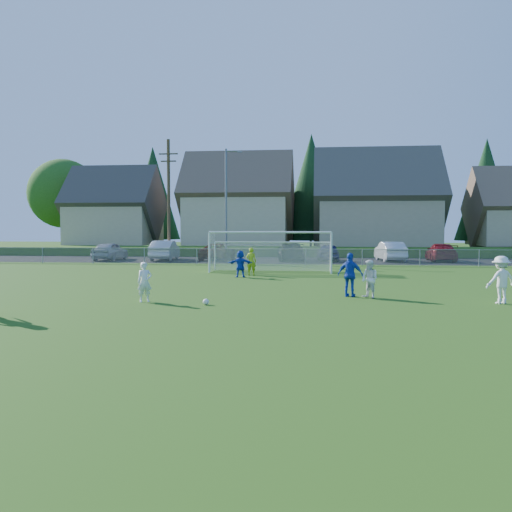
{
  "coord_description": "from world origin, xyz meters",
  "views": [
    {
      "loc": [
        2.89,
        -17.04,
        2.75
      ],
      "look_at": [
        0.0,
        8.0,
        1.4
      ],
      "focal_mm": 38.0,
      "sensor_mm": 36.0,
      "label": 1
    }
  ],
  "objects_px": {
    "soccer_ball": "(206,302)",
    "car_f": "(390,251)",
    "car_a": "(110,251)",
    "car_d": "(291,252)",
    "player_blue_b": "(240,264)",
    "goalkeeper": "(251,261)",
    "player_white_a": "(145,282)",
    "car_c": "(218,252)",
    "car_g": "(441,252)",
    "player_blue_a": "(350,275)",
    "player_white_b": "(370,279)",
    "car_b": "(165,250)",
    "player_white_c": "(501,280)",
    "soccer_goal": "(271,245)",
    "car_e": "(328,252)"
  },
  "relations": [
    {
      "from": "soccer_ball",
      "to": "car_f",
      "type": "relative_size",
      "value": 0.05
    },
    {
      "from": "car_a",
      "to": "car_d",
      "type": "bearing_deg",
      "value": -175.33
    },
    {
      "from": "player_blue_b",
      "to": "goalkeeper",
      "type": "relative_size",
      "value": 0.93
    },
    {
      "from": "player_white_a",
      "to": "player_blue_b",
      "type": "xyz_separation_m",
      "value": [
        2.1,
        10.07,
        0.0
      ]
    },
    {
      "from": "car_c",
      "to": "car_g",
      "type": "xyz_separation_m",
      "value": [
        18.11,
        0.39,
        0.02
      ]
    },
    {
      "from": "car_a",
      "to": "car_d",
      "type": "height_order",
      "value": "car_a"
    },
    {
      "from": "soccer_ball",
      "to": "car_f",
      "type": "distance_m",
      "value": 27.69
    },
    {
      "from": "car_a",
      "to": "car_f",
      "type": "xyz_separation_m",
      "value": [
        22.99,
        1.33,
        0.03
      ]
    },
    {
      "from": "player_blue_a",
      "to": "car_a",
      "type": "relative_size",
      "value": 0.39
    },
    {
      "from": "player_blue_b",
      "to": "car_c",
      "type": "bearing_deg",
      "value": -83.6
    },
    {
      "from": "player_white_b",
      "to": "goalkeeper",
      "type": "relative_size",
      "value": 0.93
    },
    {
      "from": "player_blue_a",
      "to": "car_b",
      "type": "height_order",
      "value": "player_blue_a"
    },
    {
      "from": "player_white_c",
      "to": "car_f",
      "type": "bearing_deg",
      "value": -105.3
    },
    {
      "from": "player_white_a",
      "to": "car_d",
      "type": "relative_size",
      "value": 0.29
    },
    {
      "from": "soccer_ball",
      "to": "car_b",
      "type": "bearing_deg",
      "value": 109.24
    },
    {
      "from": "car_b",
      "to": "car_d",
      "type": "relative_size",
      "value": 0.96
    },
    {
      "from": "car_a",
      "to": "car_g",
      "type": "distance_m",
      "value": 27.05
    },
    {
      "from": "goalkeeper",
      "to": "car_d",
      "type": "xyz_separation_m",
      "value": [
        1.58,
        13.56,
        -0.05
      ]
    },
    {
      "from": "player_white_c",
      "to": "car_d",
      "type": "relative_size",
      "value": 0.34
    },
    {
      "from": "car_a",
      "to": "car_d",
      "type": "distance_m",
      "value": 15.02
    },
    {
      "from": "soccer_goal",
      "to": "car_b",
      "type": "bearing_deg",
      "value": 132.77
    },
    {
      "from": "soccer_ball",
      "to": "player_white_b",
      "type": "distance_m",
      "value": 6.48
    },
    {
      "from": "soccer_ball",
      "to": "car_c",
      "type": "relative_size",
      "value": 0.04
    },
    {
      "from": "car_f",
      "to": "soccer_goal",
      "type": "distance_m",
      "value": 14.43
    },
    {
      "from": "car_c",
      "to": "car_g",
      "type": "bearing_deg",
      "value": -175.91
    },
    {
      "from": "car_b",
      "to": "goalkeeper",
      "type": "bearing_deg",
      "value": 119.16
    },
    {
      "from": "goalkeeper",
      "to": "car_e",
      "type": "xyz_separation_m",
      "value": [
        4.58,
        13.36,
        -0.09
      ]
    },
    {
      "from": "player_white_c",
      "to": "car_d",
      "type": "distance_m",
      "value": 25.43
    },
    {
      "from": "soccer_goal",
      "to": "player_blue_b",
      "type": "bearing_deg",
      "value": -109.52
    },
    {
      "from": "player_white_b",
      "to": "car_b",
      "type": "distance_m",
      "value": 26.77
    },
    {
      "from": "player_blue_b",
      "to": "car_e",
      "type": "height_order",
      "value": "player_blue_b"
    },
    {
      "from": "car_e",
      "to": "car_g",
      "type": "distance_m",
      "value": 9.04
    },
    {
      "from": "soccer_goal",
      "to": "car_d",
      "type": "bearing_deg",
      "value": 86.51
    },
    {
      "from": "player_white_a",
      "to": "car_e",
      "type": "bearing_deg",
      "value": 43.66
    },
    {
      "from": "player_blue_b",
      "to": "soccer_goal",
      "type": "relative_size",
      "value": 0.2
    },
    {
      "from": "car_d",
      "to": "car_a",
      "type": "bearing_deg",
      "value": -2.31
    },
    {
      "from": "soccer_ball",
      "to": "player_white_a",
      "type": "distance_m",
      "value": 2.54
    },
    {
      "from": "player_blue_a",
      "to": "car_f",
      "type": "bearing_deg",
      "value": -81.95
    },
    {
      "from": "car_c",
      "to": "car_f",
      "type": "distance_m",
      "value": 14.1
    },
    {
      "from": "goalkeeper",
      "to": "car_g",
      "type": "relative_size",
      "value": 0.32
    },
    {
      "from": "player_blue_a",
      "to": "car_f",
      "type": "relative_size",
      "value": 0.37
    },
    {
      "from": "player_white_c",
      "to": "car_a",
      "type": "height_order",
      "value": "player_white_c"
    },
    {
      "from": "player_white_a",
      "to": "car_f",
      "type": "distance_m",
      "value": 28.14
    },
    {
      "from": "player_blue_a",
      "to": "goalkeeper",
      "type": "distance_m",
      "value": 10.32
    },
    {
      "from": "car_d",
      "to": "soccer_goal",
      "type": "xyz_separation_m",
      "value": [
        -0.67,
        -11.01,
        0.88
      ]
    },
    {
      "from": "player_white_a",
      "to": "car_f",
      "type": "xyz_separation_m",
      "value": [
        12.12,
        25.39,
        0.05
      ]
    },
    {
      "from": "player_white_b",
      "to": "car_a",
      "type": "height_order",
      "value": "car_a"
    },
    {
      "from": "soccer_ball",
      "to": "player_white_c",
      "type": "relative_size",
      "value": 0.13
    },
    {
      "from": "car_c",
      "to": "car_g",
      "type": "height_order",
      "value": "car_g"
    },
    {
      "from": "player_white_b",
      "to": "player_white_a",
      "type": "bearing_deg",
      "value": -118.06
    }
  ]
}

